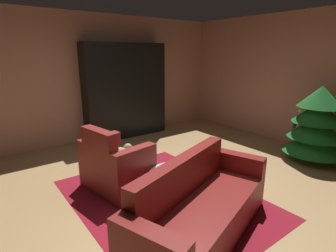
# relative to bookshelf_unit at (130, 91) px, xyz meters

# --- Properties ---
(ground_plane) EXTENTS (8.15, 8.15, 0.00)m
(ground_plane) POSITION_rel_bookshelf_unit_xyz_m (2.70, -0.95, -1.07)
(ground_plane) COLOR #AB8454
(wall_back) EXTENTS (6.00, 0.06, 2.72)m
(wall_back) POSITION_rel_bookshelf_unit_xyz_m (2.70, 2.48, 0.29)
(wall_back) COLOR tan
(wall_back) RESTS_ON ground
(wall_left) EXTENTS (0.06, 6.91, 2.72)m
(wall_left) POSITION_rel_bookshelf_unit_xyz_m (-0.27, -0.95, 0.29)
(wall_left) COLOR tan
(wall_left) RESTS_ON ground
(area_rug) EXTENTS (2.82, 2.13, 0.01)m
(area_rug) POSITION_rel_bookshelf_unit_xyz_m (2.82, -1.10, -1.06)
(area_rug) COLOR maroon
(area_rug) RESTS_ON ground
(bookshelf_unit) EXTENTS (0.40, 1.93, 2.12)m
(bookshelf_unit) POSITION_rel_bookshelf_unit_xyz_m (0.00, 0.00, 0.00)
(bookshelf_unit) COLOR black
(bookshelf_unit) RESTS_ON ground
(armchair_red) EXTENTS (1.06, 0.82, 0.94)m
(armchair_red) POSITION_rel_bookshelf_unit_xyz_m (2.18, -1.49, -0.73)
(armchair_red) COLOR maroon
(armchair_red) RESTS_ON ground
(couch_red) EXTENTS (1.31, 2.14, 0.85)m
(couch_red) POSITION_rel_bookshelf_unit_xyz_m (3.65, -1.23, -0.77)
(couch_red) COLOR maroon
(couch_red) RESTS_ON ground
(coffee_table) EXTENTS (0.74, 0.74, 0.41)m
(coffee_table) POSITION_rel_bookshelf_unit_xyz_m (2.95, -0.97, -0.70)
(coffee_table) COLOR black
(coffee_table) RESTS_ON ground
(book_stack_on_table) EXTENTS (0.23, 0.18, 0.11)m
(book_stack_on_table) POSITION_rel_bookshelf_unit_xyz_m (2.93, -0.92, -0.61)
(book_stack_on_table) COLOR gray
(book_stack_on_table) RESTS_ON coffee_table
(bottle_on_table) EXTENTS (0.07, 0.07, 0.29)m
(bottle_on_table) POSITION_rel_bookshelf_unit_xyz_m (2.98, -0.77, -0.55)
(bottle_on_table) COLOR #5D1F12
(bottle_on_table) RESTS_ON coffee_table
(decorated_tree) EXTENTS (1.07, 1.07, 1.36)m
(decorated_tree) POSITION_rel_bookshelf_unit_xyz_m (3.37, 1.86, -0.38)
(decorated_tree) COLOR brown
(decorated_tree) RESTS_ON ground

